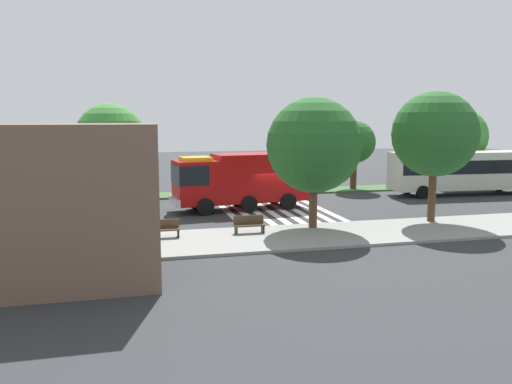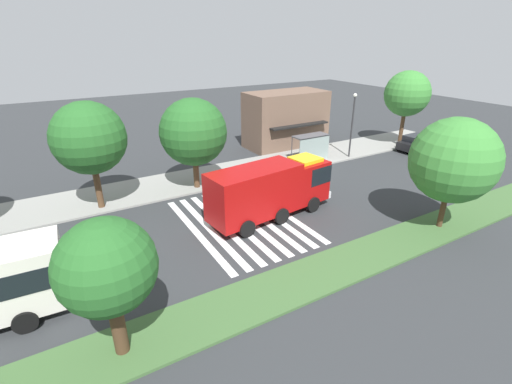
% 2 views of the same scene
% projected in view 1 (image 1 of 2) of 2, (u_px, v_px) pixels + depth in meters
% --- Properties ---
extents(ground_plane, '(120.00, 120.00, 0.00)m').
position_uv_depth(ground_plane, '(270.00, 209.00, 34.98)').
color(ground_plane, '#2D3033').
extents(sidewalk, '(60.00, 5.34, 0.14)m').
position_uv_depth(sidewalk, '(314.00, 235.00, 26.85)').
color(sidewalk, gray).
rests_on(sidewalk, ground_plane).
extents(median_strip, '(60.00, 3.00, 0.14)m').
position_uv_depth(median_strip, '(246.00, 193.00, 41.98)').
color(median_strip, '#3D6033').
rests_on(median_strip, ground_plane).
extents(crosswalk, '(6.75, 10.43, 0.01)m').
position_uv_depth(crosswalk, '(273.00, 209.00, 35.02)').
color(crosswalk, silver).
rests_on(crosswalk, ground_plane).
extents(fire_truck, '(9.33, 3.63, 3.73)m').
position_uv_depth(fire_truck, '(238.00, 179.00, 34.50)').
color(fire_truck, '#A50C0C').
rests_on(fire_truck, ground_plane).
extents(transit_bus, '(12.07, 3.31, 3.42)m').
position_uv_depth(transit_bus, '(464.00, 169.00, 41.20)').
color(transit_bus, silver).
rests_on(transit_bus, ground_plane).
extents(bus_stop_shelter, '(3.50, 1.40, 2.46)m').
position_uv_depth(bus_stop_shelter, '(78.00, 207.00, 24.89)').
color(bus_stop_shelter, '#4C4C51').
rests_on(bus_stop_shelter, sidewalk).
extents(bench_near_shelter, '(1.60, 0.50, 0.90)m').
position_uv_depth(bench_near_shelter, '(163.00, 229.00, 26.04)').
color(bench_near_shelter, '#4C3823').
rests_on(bench_near_shelter, sidewalk).
extents(bench_west_of_shelter, '(1.60, 0.50, 0.90)m').
position_uv_depth(bench_west_of_shelter, '(249.00, 224.00, 27.10)').
color(bench_west_of_shelter, '#4C3823').
rests_on(bench_west_of_shelter, sidewalk).
extents(storefront_building, '(8.71, 5.16, 5.90)m').
position_uv_depth(storefront_building, '(34.00, 206.00, 18.77)').
color(storefront_building, brown).
rests_on(storefront_building, ground_plane).
extents(sidewalk_tree_center, '(4.87, 4.87, 7.48)m').
position_uv_depth(sidewalk_tree_center, '(435.00, 134.00, 29.61)').
color(sidewalk_tree_center, '#513823').
rests_on(sidewalk_tree_center, sidewalk).
extents(sidewalk_tree_east, '(5.15, 5.15, 7.08)m').
position_uv_depth(sidewalk_tree_east, '(314.00, 145.00, 27.93)').
color(sidewalk_tree_east, '#513823').
rests_on(sidewalk_tree_east, sidewalk).
extents(median_tree_far_west, '(5.03, 5.03, 6.81)m').
position_uv_depth(median_tree_far_west, '(458.00, 137.00, 45.99)').
color(median_tree_far_west, '#513823').
rests_on(median_tree_far_west, median_strip).
extents(median_tree_west, '(3.57, 3.57, 5.71)m').
position_uv_depth(median_tree_west, '(354.00, 143.00, 43.65)').
color(median_tree_west, '#47301E').
rests_on(median_tree_west, median_strip).
extents(median_tree_center, '(5.16, 5.16, 7.02)m').
position_uv_depth(median_tree_center, '(110.00, 138.00, 38.83)').
color(median_tree_center, '#47301E').
rests_on(median_tree_center, median_strip).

